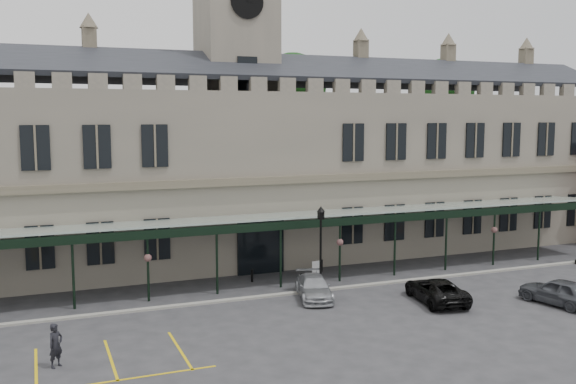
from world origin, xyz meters
name	(u,v)px	position (x,y,z in m)	size (l,w,h in m)	color
ground	(332,322)	(0.00, 0.00, 0.00)	(140.00, 140.00, 0.00)	#2D2D30
station_building	(238,171)	(0.00, 15.91, 6.47)	(60.00, 10.36, 17.30)	#686257
clock_tower	(236,78)	(0.00, 16.00, 13.11)	(5.60, 5.60, 24.80)	#686257
canopy	(279,248)	(0.00, 7.46, 2.40)	(50.00, 4.10, 4.30)	#8C9E93
kerb	(291,293)	(0.00, 5.50, 0.06)	(60.00, 0.40, 0.12)	gray
parking_markings	(36,374)	(-14.00, -1.50, 0.00)	(16.00, 6.00, 0.01)	gold
tree_behind_mid	(293,89)	(8.00, 25.00, 12.81)	(6.00, 6.00, 16.00)	#332314
tree_behind_right	(443,91)	(24.00, 25.00, 12.81)	(6.00, 6.00, 16.00)	#332314
lamp_post_mid	(321,242)	(1.72, 5.14, 3.08)	(0.49, 0.49, 5.19)	black
sign_board	(316,270)	(2.96, 8.50, 0.54)	(0.64, 0.18, 1.10)	black
bollard_left	(252,275)	(-1.22, 9.07, 0.41)	(0.14, 0.14, 0.81)	black
bollard_right	(322,266)	(3.97, 9.86, 0.41)	(0.15, 0.15, 0.83)	black
car_taxi	(314,287)	(0.90, 4.26, 0.64)	(1.79, 4.41, 1.28)	#9B9EA3
car_van	(436,290)	(7.00, 1.06, 0.67)	(2.24, 4.85, 1.35)	black
car_right_a	(559,292)	(13.00, -1.94, 0.76)	(1.78, 4.43, 1.51)	#3C3F44
person_a	(56,345)	(-13.20, -1.04, 0.93)	(0.68, 0.45, 1.87)	black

